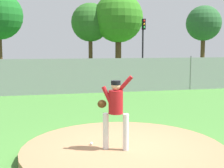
% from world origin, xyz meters
% --- Properties ---
extents(ground_plane, '(80.00, 80.00, 0.00)m').
position_xyz_m(ground_plane, '(0.00, 6.00, 0.00)').
color(ground_plane, '#427A33').
extents(asphalt_strip, '(44.00, 7.00, 0.01)m').
position_xyz_m(asphalt_strip, '(0.00, 14.50, 0.00)').
color(asphalt_strip, '#2B2B2D').
rests_on(asphalt_strip, ground_plane).
extents(pitchers_mound, '(4.68, 4.68, 0.25)m').
position_xyz_m(pitchers_mound, '(0.00, 0.00, 0.12)').
color(pitchers_mound, '#99704C').
rests_on(pitchers_mound, ground_plane).
extents(pitcher_youth, '(0.79, 0.32, 1.67)m').
position_xyz_m(pitcher_youth, '(-0.24, -0.15, 1.21)').
color(pitcher_youth, silver).
rests_on(pitcher_youth, pitchers_mound).
extents(baseball, '(0.07, 0.07, 0.07)m').
position_xyz_m(baseball, '(-0.71, 0.28, 0.29)').
color(baseball, white).
rests_on(baseball, pitchers_mound).
extents(chainlink_fence, '(34.71, 0.07, 2.01)m').
position_xyz_m(chainlink_fence, '(0.00, 10.00, 0.96)').
color(chainlink_fence, gray).
rests_on(chainlink_fence, ground_plane).
extents(parked_car_champagne, '(1.98, 4.09, 1.68)m').
position_xyz_m(parked_car_champagne, '(7.69, 14.44, 0.79)').
color(parked_car_champagne, tan).
rests_on(parked_car_champagne, ground_plane).
extents(parked_car_slate, '(1.98, 4.69, 1.68)m').
position_xyz_m(parked_car_slate, '(4.48, 14.73, 0.81)').
color(parked_car_slate, slate).
rests_on(parked_car_slate, ground_plane).
extents(traffic_cone_orange, '(0.40, 0.40, 0.55)m').
position_xyz_m(traffic_cone_orange, '(0.41, 13.92, 0.26)').
color(traffic_cone_orange, orange).
rests_on(traffic_cone_orange, asphalt_strip).
extents(traffic_light_far, '(0.28, 0.46, 4.90)m').
position_xyz_m(traffic_light_far, '(6.87, 18.43, 3.35)').
color(traffic_light_far, black).
rests_on(traffic_light_far, ground_plane).
extents(tree_broad_left, '(3.85, 3.85, 6.92)m').
position_xyz_m(tree_broad_left, '(3.31, 24.33, 4.97)').
color(tree_broad_left, '#4C331E').
rests_on(tree_broad_left, ground_plane).
extents(tree_bushy_near, '(4.90, 4.90, 7.87)m').
position_xyz_m(tree_bushy_near, '(5.95, 23.33, 5.38)').
color(tree_bushy_near, '#4C331E').
rests_on(tree_bushy_near, ground_plane).
extents(tree_leaning_west, '(3.68, 3.68, 6.88)m').
position_xyz_m(tree_leaning_west, '(15.18, 23.08, 4.99)').
color(tree_leaning_west, '#4C331E').
rests_on(tree_leaning_west, ground_plane).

